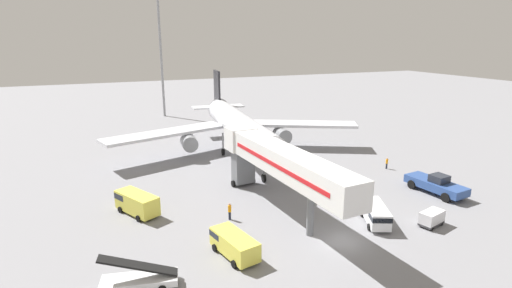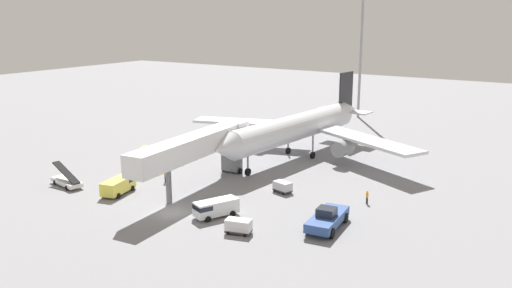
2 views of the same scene
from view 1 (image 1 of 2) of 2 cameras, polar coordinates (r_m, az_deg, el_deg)
name	(u,v)px [view 1 (image 1 of 2)]	position (r m, az deg, el deg)	size (l,w,h in m)	color
ground_plane	(342,241)	(38.67, 12.39, -13.62)	(300.00, 300.00, 0.00)	gray
airplane_at_gate	(238,125)	(62.68, -2.70, 2.72)	(42.10, 39.47, 12.37)	silver
jet_bridge	(276,160)	(42.18, 2.94, -2.36)	(4.98, 23.56, 7.47)	silver
pushback_tug	(436,184)	(52.81, 24.70, -5.36)	(3.61, 7.60, 2.43)	#2D4C8E
belt_loader_truck	(139,279)	(32.66, -16.58, -18.26)	(5.96, 3.03, 2.87)	white
service_van_far_right	(136,202)	(44.56, -17.02, -8.07)	(4.35, 5.79, 2.31)	#E5DB4C
service_van_mid_center	(376,214)	(42.27, 17.01, -9.65)	(3.84, 5.42, 1.94)	white
service_van_rear_right	(233,243)	(35.26, -3.30, -14.18)	(3.16, 5.50, 1.95)	#E5DB4C
baggage_cart_far_center	(432,218)	(43.96, 24.18, -9.75)	(2.94, 2.02, 1.56)	#38383D
baggage_cart_far_left	(330,178)	(52.19, 10.76, -4.81)	(2.64, 1.97, 1.42)	#38383D
ground_crew_worker_foreground	(230,211)	(41.49, -3.85, -9.68)	(0.50, 0.50, 1.85)	#1E2333
ground_crew_worker_midground	(387,163)	(59.85, 18.48, -2.63)	(0.36, 0.36, 1.67)	#1E2333
safety_cone_alpha	(121,196)	(49.43, -18.99, -7.19)	(0.36, 0.36, 0.56)	black
apron_light_mast	(159,24)	(96.40, -13.91, 16.52)	(2.40, 2.40, 31.79)	#93969B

